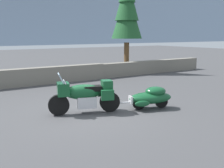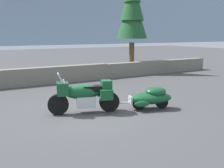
{
  "view_description": "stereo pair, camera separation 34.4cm",
  "coord_description": "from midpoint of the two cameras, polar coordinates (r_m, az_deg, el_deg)",
  "views": [
    {
      "loc": [
        -4.17,
        -7.67,
        2.51
      ],
      "look_at": [
        0.9,
        0.01,
        0.85
      ],
      "focal_mm": 44.25,
      "sensor_mm": 36.0,
      "label": 1
    },
    {
      "loc": [
        -3.88,
        -7.85,
        2.51
      ],
      "look_at": [
        0.9,
        0.01,
        0.85
      ],
      "focal_mm": 44.25,
      "sensor_mm": 36.0,
      "label": 2
    }
  ],
  "objects": [
    {
      "name": "car_shaped_trailer",
      "position": [
        9.47,
        6.98,
        -2.67
      ],
      "size": [
        2.2,
        1.15,
        0.76
      ],
      "color": "black",
      "rests_on": "ground"
    },
    {
      "name": "ground_plane",
      "position": [
        9.1,
        -5.81,
        -5.85
      ],
      "size": [
        80.0,
        80.0,
        0.0
      ],
      "primitive_type": "plane",
      "color": "#424244"
    },
    {
      "name": "touring_motorcycle",
      "position": [
        8.85,
        -6.81,
        -2.17
      ],
      "size": [
        2.23,
        1.18,
        1.33
      ],
      "color": "black",
      "rests_on": "ground"
    },
    {
      "name": "pine_tree_tall",
      "position": [
        18.32,
        2.55,
        15.84
      ],
      "size": [
        1.98,
        1.98,
        6.88
      ],
      "color": "brown",
      "rests_on": "ground"
    },
    {
      "name": "stone_guard_wall",
      "position": [
        14.37,
        -17.13,
        1.48
      ],
      "size": [
        24.0,
        0.58,
        0.94
      ],
      "color": "slate",
      "rests_on": "ground"
    }
  ]
}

